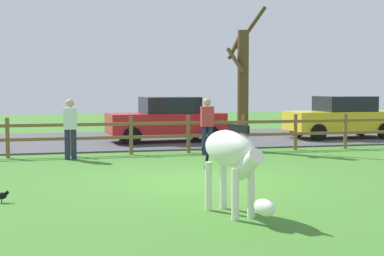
{
  "coord_description": "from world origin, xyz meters",
  "views": [
    {
      "loc": [
        -3.03,
        -11.74,
        1.99
      ],
      "look_at": [
        0.05,
        0.68,
        1.06
      ],
      "focal_mm": 54.4,
      "sensor_mm": 36.0,
      "label": 1
    }
  ],
  "objects_px": {
    "crow_on_grass": "(2,195)",
    "visitor_right_of_tree": "(207,124)",
    "bare_tree": "(243,86)",
    "visitor_left_of_tree": "(70,126)",
    "zebra": "(232,156)",
    "parked_car_red": "(166,119)",
    "parked_car_yellow": "(342,117)"
  },
  "relations": [
    {
      "from": "bare_tree",
      "to": "visitor_right_of_tree",
      "type": "height_order",
      "value": "bare_tree"
    },
    {
      "from": "crow_on_grass",
      "to": "parked_car_red",
      "type": "height_order",
      "value": "parked_car_red"
    },
    {
      "from": "bare_tree",
      "to": "visitor_right_of_tree",
      "type": "distance_m",
      "value": 1.98
    },
    {
      "from": "bare_tree",
      "to": "visitor_left_of_tree",
      "type": "distance_m",
      "value": 5.49
    },
    {
      "from": "bare_tree",
      "to": "parked_car_red",
      "type": "bearing_deg",
      "value": 123.2
    },
    {
      "from": "visitor_left_of_tree",
      "to": "zebra",
      "type": "bearing_deg",
      "value": -74.02
    },
    {
      "from": "zebra",
      "to": "visitor_left_of_tree",
      "type": "relative_size",
      "value": 1.16
    },
    {
      "from": "crow_on_grass",
      "to": "bare_tree",
      "type": "bearing_deg",
      "value": 45.57
    },
    {
      "from": "visitor_left_of_tree",
      "to": "visitor_right_of_tree",
      "type": "xyz_separation_m",
      "value": [
        3.89,
        0.19,
        0.0
      ]
    },
    {
      "from": "crow_on_grass",
      "to": "visitor_right_of_tree",
      "type": "relative_size",
      "value": 0.13
    },
    {
      "from": "crow_on_grass",
      "to": "visitor_right_of_tree",
      "type": "distance_m",
      "value": 7.91
    },
    {
      "from": "zebra",
      "to": "visitor_right_of_tree",
      "type": "distance_m",
      "value": 7.91
    },
    {
      "from": "visitor_left_of_tree",
      "to": "visitor_right_of_tree",
      "type": "relative_size",
      "value": 1.0
    },
    {
      "from": "crow_on_grass",
      "to": "parked_car_yellow",
      "type": "height_order",
      "value": "parked_car_yellow"
    },
    {
      "from": "zebra",
      "to": "parked_car_red",
      "type": "distance_m",
      "value": 11.5
    },
    {
      "from": "visitor_right_of_tree",
      "to": "parked_car_red",
      "type": "bearing_deg",
      "value": 96.94
    },
    {
      "from": "bare_tree",
      "to": "parked_car_yellow",
      "type": "xyz_separation_m",
      "value": [
        4.8,
        2.63,
        -1.16
      ]
    },
    {
      "from": "zebra",
      "to": "visitor_right_of_tree",
      "type": "height_order",
      "value": "visitor_right_of_tree"
    },
    {
      "from": "crow_on_grass",
      "to": "parked_car_red",
      "type": "distance_m",
      "value": 10.73
    },
    {
      "from": "parked_car_red",
      "to": "visitor_right_of_tree",
      "type": "relative_size",
      "value": 2.5
    },
    {
      "from": "visitor_right_of_tree",
      "to": "bare_tree",
      "type": "bearing_deg",
      "value": 32.88
    },
    {
      "from": "bare_tree",
      "to": "visitor_right_of_tree",
      "type": "bearing_deg",
      "value": -147.12
    },
    {
      "from": "parked_car_yellow",
      "to": "crow_on_grass",
      "type": "bearing_deg",
      "value": -140.58
    },
    {
      "from": "crow_on_grass",
      "to": "visitor_right_of_tree",
      "type": "height_order",
      "value": "visitor_right_of_tree"
    },
    {
      "from": "visitor_left_of_tree",
      "to": "visitor_right_of_tree",
      "type": "bearing_deg",
      "value": 2.74
    },
    {
      "from": "crow_on_grass",
      "to": "visitor_left_of_tree",
      "type": "bearing_deg",
      "value": 76.55
    },
    {
      "from": "zebra",
      "to": "visitor_left_of_tree",
      "type": "xyz_separation_m",
      "value": [
        -2.16,
        7.53,
        -0.02
      ]
    },
    {
      "from": "bare_tree",
      "to": "visitor_left_of_tree",
      "type": "relative_size",
      "value": 2.72
    },
    {
      "from": "crow_on_grass",
      "to": "parked_car_yellow",
      "type": "relative_size",
      "value": 0.05
    },
    {
      "from": "crow_on_grass",
      "to": "visitor_left_of_tree",
      "type": "height_order",
      "value": "visitor_left_of_tree"
    },
    {
      "from": "crow_on_grass",
      "to": "parked_car_yellow",
      "type": "xyz_separation_m",
      "value": [
        11.43,
        9.39,
        0.72
      ]
    },
    {
      "from": "zebra",
      "to": "visitor_right_of_tree",
      "type": "bearing_deg",
      "value": 77.36
    }
  ]
}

